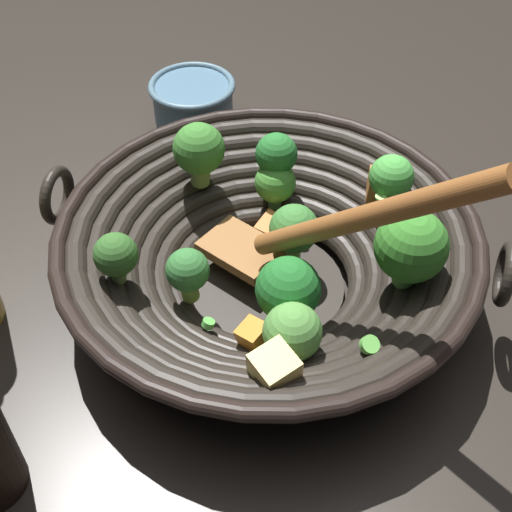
% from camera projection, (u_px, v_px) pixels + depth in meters
% --- Properties ---
extents(ground_plane, '(4.00, 4.00, 0.00)m').
position_uv_depth(ground_plane, '(267.00, 292.00, 0.64)').
color(ground_plane, '#28231E').
extents(wok, '(0.37, 0.38, 0.23)m').
position_uv_depth(wok, '(270.00, 250.00, 0.60)').
color(wok, black).
rests_on(wok, ground).
extents(prep_bowl, '(0.10, 0.10, 0.05)m').
position_uv_depth(prep_bowl, '(193.00, 99.00, 0.82)').
color(prep_bowl, slate).
rests_on(prep_bowl, ground).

